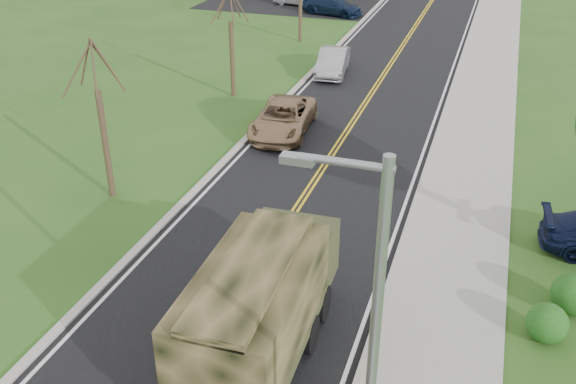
% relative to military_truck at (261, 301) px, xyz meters
% --- Properties ---
extents(road, '(8.00, 120.00, 0.01)m').
position_rel_military_truck_xyz_m(road, '(-1.61, 36.69, -1.93)').
color(road, black).
rests_on(road, ground).
extents(curb_right, '(0.30, 120.00, 0.12)m').
position_rel_military_truck_xyz_m(curb_right, '(2.54, 36.69, -1.87)').
color(curb_right, '#9E998E').
rests_on(curb_right, ground).
extents(sidewalk_right, '(3.20, 120.00, 0.10)m').
position_rel_military_truck_xyz_m(sidewalk_right, '(4.29, 36.69, -1.88)').
color(sidewalk_right, '#9E998E').
rests_on(sidewalk_right, ground).
extents(curb_left, '(0.30, 120.00, 0.10)m').
position_rel_military_truck_xyz_m(curb_left, '(-5.76, 36.69, -1.88)').
color(curb_left, '#9E998E').
rests_on(curb_left, ground).
extents(street_light, '(1.65, 0.22, 8.00)m').
position_rel_military_truck_xyz_m(street_light, '(3.29, -3.81, 2.50)').
color(street_light, gray).
rests_on(street_light, ground).
extents(bare_tree_a, '(1.93, 2.26, 6.08)m').
position_rel_military_truck_xyz_m(bare_tree_a, '(-8.61, 6.69, 0.70)').
color(bare_tree_a, '#38281C').
rests_on(bare_tree_a, ground).
extents(bare_tree_b, '(1.83, 2.14, 5.73)m').
position_rel_military_truck_xyz_m(bare_tree_b, '(-8.61, 18.69, 0.55)').
color(bare_tree_b, '#38281C').
rests_on(bare_tree_b, ground).
extents(bare_tree_c, '(2.04, 2.39, 6.42)m').
position_rel_military_truck_xyz_m(bare_tree_c, '(-8.61, 30.69, 0.85)').
color(bare_tree_c, '#38281C').
rests_on(bare_tree_c, ground).
extents(military_truck, '(2.52, 6.82, 3.37)m').
position_rel_military_truck_xyz_m(military_truck, '(0.00, 0.00, 0.00)').
color(military_truck, black).
rests_on(military_truck, ground).
extents(suv_champagne, '(2.89, 5.43, 1.45)m').
position_rel_military_truck_xyz_m(suv_champagne, '(-4.42, 14.68, -1.20)').
color(suv_champagne, '#A5825D').
rests_on(suv_champagne, ground).
extents(sedan_silver, '(2.14, 4.68, 1.49)m').
position_rel_military_truck_xyz_m(sedan_silver, '(-4.53, 24.07, -1.19)').
color(sedan_silver, '#A2A2A7').
rests_on(sedan_silver, ground).
extents(lot_car_navy, '(5.33, 3.04, 1.46)m').
position_rel_military_truck_xyz_m(lot_car_navy, '(-8.59, 39.33, -1.20)').
color(lot_car_navy, '#0D1A32').
rests_on(lot_car_navy, ground).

